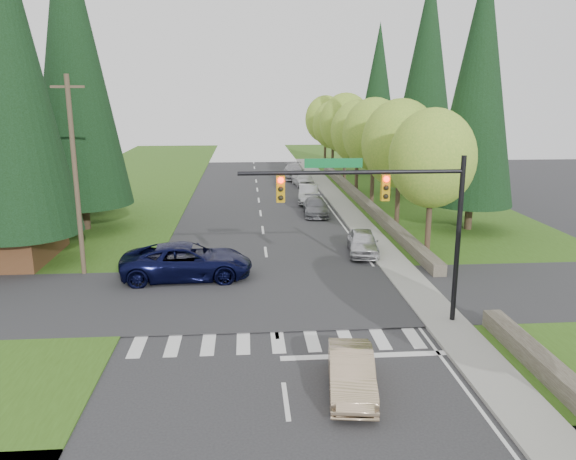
{
  "coord_description": "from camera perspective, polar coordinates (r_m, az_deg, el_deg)",
  "views": [
    {
      "loc": [
        -1.1,
        -16.28,
        9.1
      ],
      "look_at": [
        0.85,
        9.42,
        2.8
      ],
      "focal_mm": 35.0,
      "sensor_mm": 36.0,
      "label": 1
    }
  ],
  "objects": [
    {
      "name": "stone_wall_north",
      "position": [
        48.09,
        7.38,
        3.14
      ],
      "size": [
        0.7,
        40.0,
        0.7
      ],
      "primitive_type": "cube",
      "color": "#4C4438",
      "rests_on": "ground"
    },
    {
      "name": "grass_east",
      "position": [
        39.97,
        16.44,
        0.05
      ],
      "size": [
        14.0,
        110.0,
        0.06
      ],
      "primitive_type": "cube",
      "color": "#335416",
      "rests_on": "ground"
    },
    {
      "name": "utility_pole",
      "position": [
        29.77,
        -20.78,
        5.2
      ],
      "size": [
        1.6,
        0.24,
        10.0
      ],
      "color": "#473828",
      "rests_on": "ground"
    },
    {
      "name": "parked_car_b",
      "position": [
        42.93,
        2.84,
        2.36
      ],
      "size": [
        2.08,
        4.58,
        1.3
      ],
      "primitive_type": "imported",
      "rotation": [
        0.0,
        0.0,
        -0.06
      ],
      "color": "slate",
      "rests_on": "ground"
    },
    {
      "name": "sidewalk_east",
      "position": [
        40.14,
        7.27,
        0.61
      ],
      "size": [
        1.8,
        80.0,
        0.13
      ],
      "primitive_type": "cube",
      "color": "gray",
      "rests_on": "ground"
    },
    {
      "name": "conifer_w_c",
      "position": [
        39.86,
        -21.06,
        16.01
      ],
      "size": [
        6.46,
        6.46,
        20.8
      ],
      "color": "#38281C",
      "rests_on": "ground"
    },
    {
      "name": "decid_tree_5",
      "position": [
        66.17,
        4.61,
        10.6
      ],
      "size": [
        4.8,
        4.8,
        8.3
      ],
      "color": "#38281C",
      "rests_on": "ground"
    },
    {
      "name": "decid_tree_0",
      "position": [
        32.17,
        14.46,
        7.05
      ],
      "size": [
        4.8,
        4.8,
        8.37
      ],
      "color": "#38281C",
      "rests_on": "ground"
    },
    {
      "name": "parked_car_e",
      "position": [
        61.5,
        0.64,
        5.97
      ],
      "size": [
        2.37,
        5.48,
        1.57
      ],
      "primitive_type": "imported",
      "rotation": [
        0.0,
        0.0,
        -0.03
      ],
      "color": "#A5A4A9",
      "rests_on": "ground"
    },
    {
      "name": "ground",
      "position": [
        18.68,
        -0.44,
        -15.42
      ],
      "size": [
        120.0,
        120.0,
        0.0
      ],
      "primitive_type": "plane",
      "color": "#28282B",
      "rests_on": "ground"
    },
    {
      "name": "parked_car_a",
      "position": [
        32.78,
        7.6,
        -1.23
      ],
      "size": [
        2.16,
        4.32,
        1.41
      ],
      "primitive_type": "imported",
      "rotation": [
        0.0,
        0.0,
        -0.12
      ],
      "color": "silver",
      "rests_on": "ground"
    },
    {
      "name": "parked_car_c",
      "position": [
        47.77,
        2.1,
        3.66
      ],
      "size": [
        2.12,
        4.74,
        1.51
      ],
      "primitive_type": "imported",
      "rotation": [
        0.0,
        0.0,
        -0.12
      ],
      "color": "#B0B1B5",
      "rests_on": "ground"
    },
    {
      "name": "traffic_signal",
      "position": [
        21.88,
        10.22,
        2.67
      ],
      "size": [
        8.7,
        0.37,
        6.8
      ],
      "color": "black",
      "rests_on": "ground"
    },
    {
      "name": "conifer_e_c",
      "position": [
        66.03,
        9.14,
        13.73
      ],
      "size": [
        5.1,
        5.1,
        16.8
      ],
      "color": "#38281C",
      "rests_on": "ground"
    },
    {
      "name": "conifer_w_e",
      "position": [
        46.14,
        -21.27,
        14.32
      ],
      "size": [
        5.78,
        5.78,
        18.8
      ],
      "color": "#38281C",
      "rests_on": "ground"
    },
    {
      "name": "conifer_e_b",
      "position": [
        52.82,
        13.9,
        15.19
      ],
      "size": [
        6.12,
        6.12,
        19.8
      ],
      "color": "#38281C",
      "rests_on": "ground"
    },
    {
      "name": "cross_street",
      "position": [
        25.95,
        -1.65,
        -6.8
      ],
      "size": [
        120.0,
        8.0,
        0.1
      ],
      "primitive_type": "cube",
      "color": "#28282B",
      "rests_on": "ground"
    },
    {
      "name": "curb_east",
      "position": [
        39.98,
        6.07,
        0.59
      ],
      "size": [
        0.2,
        80.0,
        0.13
      ],
      "primitive_type": "cube",
      "color": "gray",
      "rests_on": "ground"
    },
    {
      "name": "decid_tree_6",
      "position": [
        73.08,
        3.84,
        11.17
      ],
      "size": [
        5.2,
        5.2,
        8.86
      ],
      "color": "#38281C",
      "rests_on": "ground"
    },
    {
      "name": "conifer_w_a",
      "position": [
        32.58,
        -26.78,
        15.3
      ],
      "size": [
        6.12,
        6.12,
        19.8
      ],
      "color": "#38281C",
      "rests_on": "ground"
    },
    {
      "name": "decid_tree_1",
      "position": [
        38.84,
        11.33,
        8.59
      ],
      "size": [
        5.2,
        5.2,
        8.8
      ],
      "color": "#38281C",
      "rests_on": "ground"
    },
    {
      "name": "decid_tree_4",
      "position": [
        59.28,
        5.87,
        10.73
      ],
      "size": [
        5.4,
        5.4,
        9.18
      ],
      "color": "#38281C",
      "rests_on": "ground"
    },
    {
      "name": "suv_navy",
      "position": [
        28.59,
        -10.2,
        -3.16
      ],
      "size": [
        6.59,
        3.23,
        1.8
      ],
      "primitive_type": "imported",
      "rotation": [
        0.0,
        0.0,
        1.61
      ],
      "color": "black",
      "rests_on": "ground"
    },
    {
      "name": "decid_tree_2",
      "position": [
        45.55,
        8.73,
        9.59
      ],
      "size": [
        5.0,
        5.0,
        8.82
      ],
      "color": "#38281C",
      "rests_on": "ground"
    },
    {
      "name": "conifer_e_a",
      "position": [
        39.3,
        18.83,
        14.04
      ],
      "size": [
        5.44,
        5.44,
        17.8
      ],
      "color": "#38281C",
      "rests_on": "ground"
    },
    {
      "name": "sedan_champagne",
      "position": [
        18.1,
        6.45,
        -14.2
      ],
      "size": [
        1.85,
        4.08,
        1.3
      ],
      "primitive_type": "imported",
      "rotation": [
        0.0,
        0.0,
        -0.12
      ],
      "color": "tan",
      "rests_on": "ground"
    },
    {
      "name": "grass_west",
      "position": [
        39.25,
        -21.86,
        -0.64
      ],
      "size": [
        14.0,
        110.0,
        0.06
      ],
      "primitive_type": "cube",
      "color": "#335416",
      "rests_on": "ground"
    },
    {
      "name": "parked_car_d",
      "position": [
        56.74,
        1.53,
        5.25
      ],
      "size": [
        2.15,
        4.43,
        1.46
      ],
      "primitive_type": "imported",
      "rotation": [
        0.0,
        0.0,
        0.1
      ],
      "color": "silver",
      "rests_on": "ground"
    },
    {
      "name": "decid_tree_3",
      "position": [
        52.42,
        7.1,
        9.87
      ],
      "size": [
        5.0,
        5.0,
        8.55
      ],
      "color": "#38281C",
      "rests_on": "ground"
    }
  ]
}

